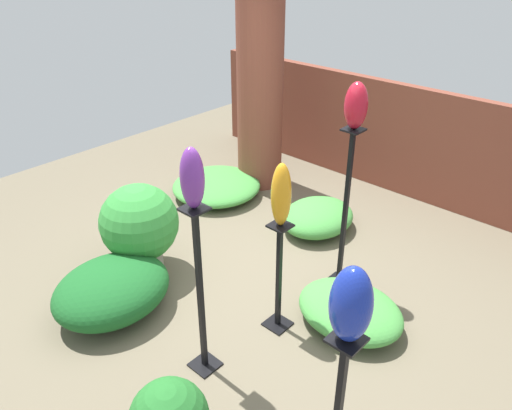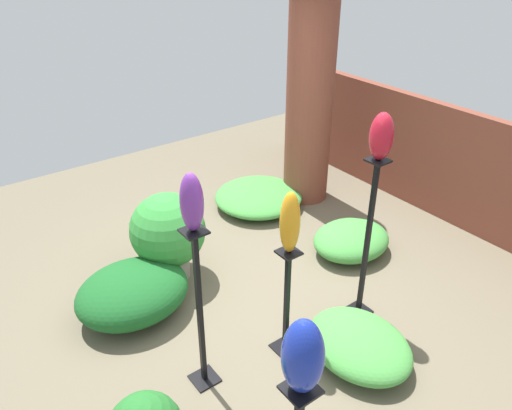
{
  "view_description": "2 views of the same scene",
  "coord_description": "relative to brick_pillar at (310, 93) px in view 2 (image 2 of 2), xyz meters",
  "views": [
    {
      "loc": [
        2.57,
        -2.65,
        2.93
      ],
      "look_at": [
        0.02,
        0.14,
        0.82
      ],
      "focal_mm": 35.0,
      "sensor_mm": 36.0,
      "label": 1
    },
    {
      "loc": [
        2.86,
        -2.19,
        3.12
      ],
      "look_at": [
        -0.15,
        0.04,
        0.99
      ],
      "focal_mm": 35.0,
      "sensor_mm": 36.0,
      "label": 2
    }
  ],
  "objects": [
    {
      "name": "brick_wall_back",
      "position": [
        1.38,
        0.98,
        -0.69
      ],
      "size": [
        5.6,
        0.12,
        1.35
      ],
      "primitive_type": "cube",
      "color": "brown",
      "rests_on": "ground"
    },
    {
      "name": "foliage_bed_west",
      "position": [
        2.37,
        -1.5,
        -1.22
      ],
      "size": [
        0.91,
        0.74,
        0.28
      ],
      "primitive_type": "ellipsoid",
      "color": "#479942",
      "rests_on": "ground"
    },
    {
      "name": "pedestal_ruby",
      "position": [
        1.98,
        -1.09,
        -0.65
      ],
      "size": [
        0.2,
        0.2,
        1.53
      ],
      "color": "black",
      "rests_on": "ground"
    },
    {
      "name": "potted_plant_back_center",
      "position": [
        0.49,
        -2.21,
        -0.85
      ],
      "size": [
        0.73,
        0.73,
        0.91
      ],
      "color": "gray",
      "rests_on": "ground"
    },
    {
      "name": "ground_plane",
      "position": [
        1.38,
        -1.74,
        -1.36
      ],
      "size": [
        8.0,
        8.0,
        0.0
      ],
      "primitive_type": "plane",
      "color": "#6B604C"
    },
    {
      "name": "foliage_bed_rear",
      "position": [
        1.27,
        -0.46,
        -1.21
      ],
      "size": [
        0.73,
        0.87,
        0.31
      ],
      "primitive_type": "ellipsoid",
      "color": "#479942",
      "rests_on": "ground"
    },
    {
      "name": "art_vase_ruby",
      "position": [
        1.98,
        -1.09,
        0.36
      ],
      "size": [
        0.19,
        0.18,
        0.38
      ],
      "primitive_type": "ellipsoid",
      "color": "maroon",
      "rests_on": "pedestal_ruby"
    },
    {
      "name": "pedestal_amber",
      "position": [
        1.94,
        -1.92,
        -0.91
      ],
      "size": [
        0.2,
        0.2,
        0.98
      ],
      "color": "black",
      "rests_on": "ground"
    },
    {
      "name": "pedestal_violet",
      "position": [
        1.82,
        -2.64,
        -0.72
      ],
      "size": [
        0.2,
        0.2,
        1.38
      ],
      "color": "black",
      "rests_on": "ground"
    },
    {
      "name": "art_vase_cobalt",
      "position": [
        3.09,
        -2.82,
        0.09
      ],
      "size": [
        0.2,
        0.19,
        0.41
      ],
      "primitive_type": "ellipsoid",
      "color": "#192D9E",
      "rests_on": "pedestal_cobalt"
    },
    {
      "name": "foliage_bed_center",
      "position": [
        0.77,
        -2.74,
        -1.14
      ],
      "size": [
        0.87,
        1.03,
        0.44
      ],
      "primitive_type": "ellipsoid",
      "color": "#195923",
      "rests_on": "ground"
    },
    {
      "name": "art_vase_amber",
      "position": [
        1.94,
        -1.92,
        -0.12
      ],
      "size": [
        0.15,
        0.15,
        0.51
      ],
      "primitive_type": "ellipsoid",
      "color": "orange",
      "rests_on": "pedestal_amber"
    },
    {
      "name": "art_vase_violet",
      "position": [
        1.82,
        -2.64,
        0.23
      ],
      "size": [
        0.15,
        0.16,
        0.41
      ],
      "primitive_type": "ellipsoid",
      "color": "#6B2D8C",
      "rests_on": "pedestal_violet"
    },
    {
      "name": "foliage_bed_east",
      "position": [
        -0.14,
        -0.65,
        -1.23
      ],
      "size": [
        1.08,
        1.09,
        0.25
      ],
      "primitive_type": "ellipsoid",
      "color": "#479942",
      "rests_on": "ground"
    },
    {
      "name": "brick_pillar",
      "position": [
        0.0,
        0.0,
        0.0
      ],
      "size": [
        0.56,
        0.56,
        2.72
      ],
      "primitive_type": "cylinder",
      "color": "brown",
      "rests_on": "ground"
    }
  ]
}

